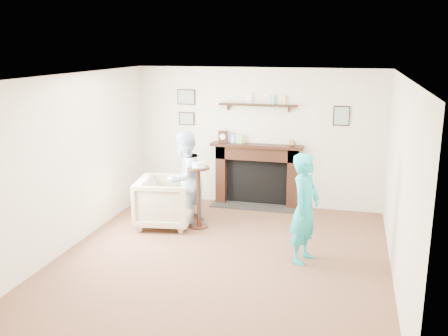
{
  "coord_description": "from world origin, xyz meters",
  "views": [
    {
      "loc": [
        1.63,
        -6.26,
        2.9
      ],
      "look_at": [
        -0.22,
        0.9,
        1.06
      ],
      "focal_mm": 40.0,
      "sensor_mm": 36.0,
      "label": 1
    }
  ],
  "objects_px": {
    "man": "(185,222)",
    "pedestal_table": "(198,185)",
    "armchair": "(166,225)",
    "woman": "(303,260)"
  },
  "relations": [
    {
      "from": "armchair",
      "to": "pedestal_table",
      "type": "bearing_deg",
      "value": -92.62
    },
    {
      "from": "pedestal_table",
      "to": "armchair",
      "type": "bearing_deg",
      "value": -173.86
    },
    {
      "from": "man",
      "to": "woman",
      "type": "xyz_separation_m",
      "value": [
        2.06,
        -1.02,
        0.0
      ]
    },
    {
      "from": "armchair",
      "to": "pedestal_table",
      "type": "distance_m",
      "value": 0.9
    },
    {
      "from": "armchair",
      "to": "woman",
      "type": "xyz_separation_m",
      "value": [
        2.32,
        -0.82,
        0.0
      ]
    },
    {
      "from": "man",
      "to": "pedestal_table",
      "type": "xyz_separation_m",
      "value": [
        0.28,
        -0.14,
        0.71
      ]
    },
    {
      "from": "man",
      "to": "woman",
      "type": "relative_size",
      "value": 1.02
    },
    {
      "from": "man",
      "to": "armchair",
      "type": "bearing_deg",
      "value": -33.07
    },
    {
      "from": "armchair",
      "to": "pedestal_table",
      "type": "height_order",
      "value": "pedestal_table"
    },
    {
      "from": "woman",
      "to": "armchair",
      "type": "bearing_deg",
      "value": 87.59
    }
  ]
}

